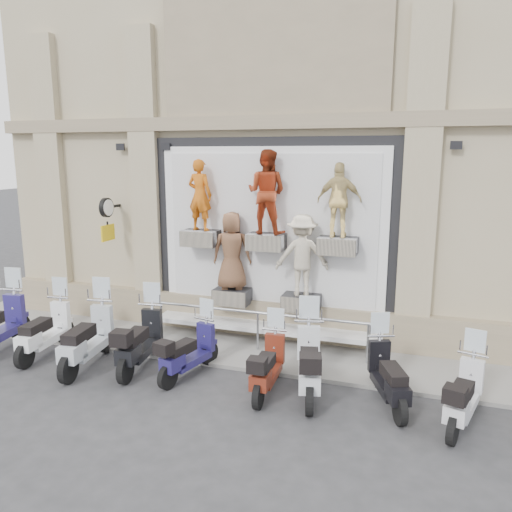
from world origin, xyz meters
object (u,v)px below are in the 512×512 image
object	(u,v)px
scooter_b	(44,320)
scooter_c	(87,327)
guard_rail	(258,332)
scooter_d	(140,330)
clock_sign_bracket	(107,214)
scooter_i	(465,383)
scooter_e	(189,341)
scooter_f	(268,355)
scooter_g	(309,351)
scooter_h	(389,364)

from	to	relation	value
scooter_b	scooter_c	size ratio (longest dim) A/B	0.92
guard_rail	scooter_d	world-z (taller)	scooter_d
clock_sign_bracket	scooter_i	world-z (taller)	clock_sign_bracket
clock_sign_bracket	scooter_c	bearing A→B (deg)	-67.60
guard_rail	scooter_e	world-z (taller)	scooter_e
scooter_f	scooter_g	size ratio (longest dim) A/B	0.86
scooter_f	scooter_h	distance (m)	2.07
scooter_c	scooter_h	size ratio (longest dim) A/B	1.16
guard_rail	scooter_d	xyz separation A→B (m)	(-1.97, -1.45, 0.33)
scooter_d	scooter_i	world-z (taller)	scooter_d
scooter_d	scooter_f	size ratio (longest dim) A/B	1.14
scooter_i	scooter_b	bearing A→B (deg)	-166.30
scooter_g	scooter_h	world-z (taller)	scooter_g
scooter_b	scooter_c	bearing A→B (deg)	-15.42
clock_sign_bracket	guard_rail	bearing A→B (deg)	-6.84
scooter_g	scooter_i	xyz separation A→B (m)	(2.52, -0.28, -0.10)
scooter_d	clock_sign_bracket	bearing A→B (deg)	128.40
scooter_e	scooter_g	xyz separation A→B (m)	(2.32, 0.00, 0.11)
clock_sign_bracket	scooter_g	distance (m)	6.02
scooter_c	scooter_g	xyz separation A→B (m)	(4.43, 0.23, -0.03)
scooter_b	scooter_f	bearing A→B (deg)	-7.11
scooter_f	scooter_g	distance (m)	0.73
scooter_c	scooter_g	bearing A→B (deg)	-4.66
guard_rail	scooter_f	bearing A→B (deg)	-66.24
scooter_c	scooter_i	world-z (taller)	scooter_c
scooter_c	scooter_e	bearing A→B (deg)	-1.47
scooter_b	scooter_h	world-z (taller)	scooter_b
guard_rail	clock_sign_bracket	xyz separation A→B (m)	(-3.90, 0.47, 2.34)
clock_sign_bracket	scooter_e	world-z (taller)	clock_sign_bracket
scooter_h	scooter_i	bearing A→B (deg)	-36.55
guard_rail	scooter_c	xyz separation A→B (m)	(-3.00, -1.72, 0.38)
scooter_b	scooter_g	bearing A→B (deg)	-5.40
guard_rail	scooter_c	distance (m)	3.48
guard_rail	scooter_f	xyz separation A→B (m)	(0.72, -1.65, 0.23)
scooter_f	scooter_h	xyz separation A→B (m)	(2.06, 0.19, 0.03)
clock_sign_bracket	scooter_b	xyz separation A→B (m)	(-0.32, -1.98, -2.03)
clock_sign_bracket	scooter_g	world-z (taller)	clock_sign_bracket
scooter_e	scooter_g	size ratio (longest dim) A/B	0.86
clock_sign_bracket	scooter_c	size ratio (longest dim) A/B	0.49
scooter_d	scooter_e	size ratio (longest dim) A/B	1.14
scooter_g	scooter_h	size ratio (longest dim) A/B	1.12
scooter_c	scooter_d	xyz separation A→B (m)	(1.03, 0.28, -0.04)
scooter_c	scooter_i	distance (m)	6.95
scooter_c	scooter_f	size ratio (longest dim) A/B	1.20
scooter_d	scooter_g	distance (m)	3.40
scooter_h	scooter_e	bearing A→B (deg)	159.43
clock_sign_bracket	scooter_i	xyz separation A→B (m)	(7.85, -2.24, -2.09)
scooter_c	scooter_d	size ratio (longest dim) A/B	1.06
scooter_c	scooter_i	bearing A→B (deg)	-8.01
scooter_d	scooter_i	xyz separation A→B (m)	(5.92, -0.33, -0.09)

